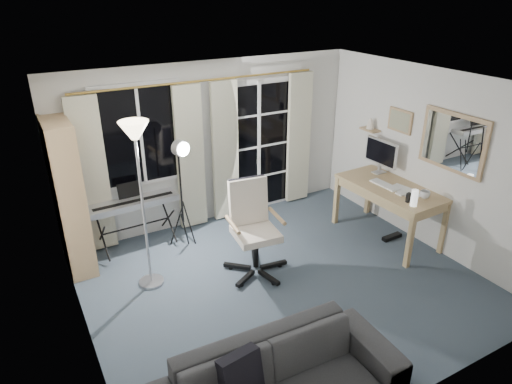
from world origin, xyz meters
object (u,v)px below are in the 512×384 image
torchiere_lamp (137,157)px  mug (425,194)px  desk (390,193)px  monitor (381,153)px  sofa (279,376)px  keyboard_piano (133,204)px  bookshelf (66,200)px  studio_light (181,161)px  office_chair (252,219)px

torchiere_lamp → mug: torchiere_lamp is taller
desk → monitor: 0.63m
sofa → keyboard_piano: bearing=97.1°
bookshelf → desk: size_ratio=1.28×
torchiere_lamp → mug: size_ratio=15.54×
desk → sofa: bearing=-150.8°
studio_light → office_chair: bearing=-78.9°
mug → office_chair: bearing=160.5°
office_chair → mug: bearing=-12.6°
office_chair → desk: (2.05, -0.26, 0.00)m
bookshelf → desk: 4.26m
keyboard_piano → sofa: size_ratio=0.56×
office_chair → sofa: 2.24m
mug → torchiere_lamp: bearing=162.8°
desk → monitor: size_ratio=2.64×
desk → torchiere_lamp: bearing=168.3°
keyboard_piano → desk: keyboard_piano is taller
desk → monitor: monitor is taller
studio_light → mug: size_ratio=11.98×
bookshelf → sofa: bearing=-71.2°
bookshelf → office_chair: size_ratio=1.63×
keyboard_piano → mug: size_ratio=9.25×
bookshelf → desk: (4.00, -1.43, -0.22)m
bookshelf → sofa: size_ratio=0.90×
monitor → office_chair: bearing=-177.5°
keyboard_piano → desk: bearing=-26.6°
office_chair → mug: 2.28m
keyboard_piano → studio_light: 0.90m
office_chair → sofa: office_chair is taller
desk → sofa: 3.42m
bookshelf → torchiere_lamp: bearing=-51.0°
mug → sofa: bearing=-156.9°
keyboard_piano → monitor: monitor is taller
torchiere_lamp → monitor: bearing=-1.6°
studio_light → mug: studio_light is taller
keyboard_piano → mug: (3.29, -1.96, 0.20)m
bookshelf → studio_light: size_ratio=1.23×
monitor → sofa: 3.89m
mug → bookshelf: bearing=154.8°
bookshelf → mug: size_ratio=14.79×
torchiere_lamp → desk: size_ratio=1.34×
bookshelf → keyboard_piano: bookshelf is taller
sofa → monitor: bearing=37.9°
monitor → keyboard_piano: bearing=161.1°
studio_light → sofa: studio_light is taller
torchiere_lamp → keyboard_piano: (0.10, 0.91, -0.98)m
bookshelf → office_chair: bearing=-30.8°
keyboard_piano → monitor: 3.56m
bookshelf → mug: bearing=-25.2°
monitor → desk: bearing=-115.8°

